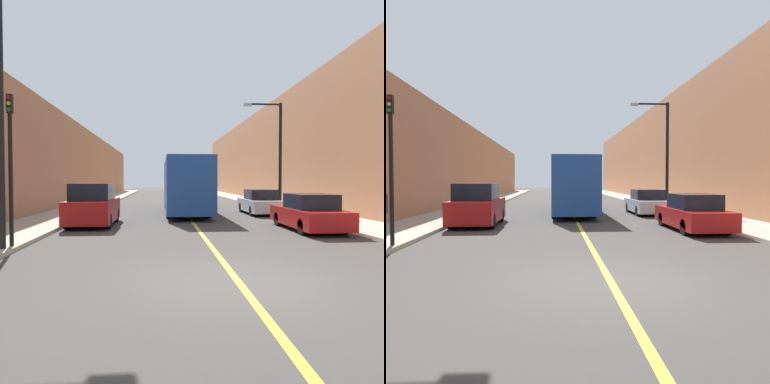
{
  "view_description": "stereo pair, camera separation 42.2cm",
  "coord_description": "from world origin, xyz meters",
  "views": [
    {
      "loc": [
        -1.58,
        -7.44,
        2.08
      ],
      "look_at": [
        0.27,
        14.49,
        1.39
      ],
      "focal_mm": 35.0,
      "sensor_mm": 36.0,
      "label": 1
    },
    {
      "loc": [
        -1.16,
        -7.47,
        2.08
      ],
      "look_at": [
        0.27,
        14.49,
        1.39
      ],
      "focal_mm": 35.0,
      "sensor_mm": 36.0,
      "label": 2
    }
  ],
  "objects": [
    {
      "name": "street_lamp_right",
      "position": [
        5.85,
        15.99,
        4.08
      ],
      "size": [
        2.49,
        0.24,
        6.88
      ],
      "color": "black",
      "rests_on": "sidewalk_right"
    },
    {
      "name": "sidewalk_left",
      "position": [
        -7.24,
        30.0,
        0.07
      ],
      "size": [
        2.92,
        72.0,
        0.13
      ],
      "primitive_type": "cube",
      "color": "#A89E8C",
      "rests_on": "ground"
    },
    {
      "name": "road_center_line",
      "position": [
        0.0,
        30.0,
        0.0
      ],
      "size": [
        0.16,
        72.0,
        0.01
      ],
      "primitive_type": "cube",
      "color": "gold",
      "rests_on": "ground"
    },
    {
      "name": "ground_plane",
      "position": [
        0.0,
        0.0,
        0.0
      ],
      "size": [
        200.0,
        200.0,
        0.0
      ],
      "primitive_type": "plane",
      "color": "#3F3D3A"
    },
    {
      "name": "parked_suv_left",
      "position": [
        -4.65,
        9.99,
        0.89
      ],
      "size": [
        1.94,
        4.45,
        1.93
      ],
      "color": "maroon",
      "rests_on": "ground"
    },
    {
      "name": "sidewalk_right",
      "position": [
        7.24,
        30.0,
        0.07
      ],
      "size": [
        2.92,
        72.0,
        0.13
      ],
      "primitive_type": "cube",
      "color": "#A89E8C",
      "rests_on": "ground"
    },
    {
      "name": "building_row_right",
      "position": [
        10.7,
        30.0,
        4.69
      ],
      "size": [
        4.0,
        72.0,
        9.39
      ],
      "primitive_type": "cube",
      "color": "#B2724C",
      "rests_on": "ground"
    },
    {
      "name": "car_right_mid",
      "position": [
        4.53,
        15.1,
        0.69
      ],
      "size": [
        1.87,
        4.53,
        1.52
      ],
      "color": "silver",
      "rests_on": "ground"
    },
    {
      "name": "car_right_near",
      "position": [
        4.6,
        7.66,
        0.69
      ],
      "size": [
        1.84,
        4.76,
        1.52
      ],
      "color": "maroon",
      "rests_on": "ground"
    },
    {
      "name": "bus",
      "position": [
        -0.04,
        16.89,
        1.79
      ],
      "size": [
        2.48,
        12.46,
        3.35
      ],
      "color": "#1E4793",
      "rests_on": "ground"
    },
    {
      "name": "building_row_left",
      "position": [
        -10.7,
        30.0,
        3.54
      ],
      "size": [
        4.0,
        72.0,
        7.09
      ],
      "primitive_type": "cube",
      "color": "#B2724C",
      "rests_on": "ground"
    },
    {
      "name": "street_lamp_left",
      "position": [
        -5.86,
        3.56,
        4.35
      ],
      "size": [
        2.49,
        0.24,
        7.4
      ],
      "color": "black",
      "rests_on": "sidewalk_left"
    },
    {
      "name": "traffic_light",
      "position": [
        -5.98,
        3.98,
        2.55
      ],
      "size": [
        0.16,
        0.18,
        4.46
      ],
      "color": "black",
      "rests_on": "sidewalk_left"
    }
  ]
}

